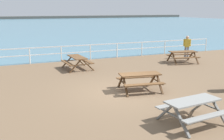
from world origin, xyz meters
name	(u,v)px	position (x,y,z in m)	size (l,w,h in m)	color
ground_plane	(121,94)	(0.00, 0.00, -0.10)	(30.00, 24.00, 0.20)	brown
sea_band	(25,25)	(0.00, 52.75, 0.00)	(142.00, 90.00, 0.01)	teal
distant_shoreline	(16,19)	(0.00, 95.75, 0.00)	(142.00, 6.00, 1.80)	#4C4C47
seaward_railing	(76,50)	(0.00, 7.75, 0.76)	(23.07, 0.07, 1.08)	white
picnic_table_near_left	(77,60)	(-0.64, 5.04, 0.58)	(1.65, 1.90, 0.80)	brown
picnic_table_mid_centre	(192,106)	(0.73, -3.84, 0.58)	(1.93, 1.69, 0.80)	gray
picnic_table_far_right	(183,54)	(6.48, 4.30, 0.58)	(2.04, 1.81, 0.80)	brown
picnic_table_seaward	(140,78)	(0.83, -0.16, 0.58)	(2.00, 1.77, 0.80)	brown
visitor	(187,46)	(7.68, 5.44, 0.95)	(0.42, 0.39, 1.66)	slate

